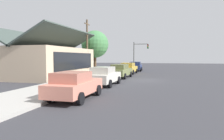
{
  "coord_description": "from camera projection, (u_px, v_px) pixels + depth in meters",
  "views": [
    {
      "loc": [
        -21.62,
        -2.43,
        2.43
      ],
      "look_at": [
        1.44,
        3.62,
        0.92
      ],
      "focal_mm": 33.54,
      "sensor_mm": 36.0,
      "label": 1
    }
  ],
  "objects": [
    {
      "name": "ground_plane",
      "position": [
        142.0,
        80.0,
        21.63
      ],
      "size": [
        120.0,
        120.0,
        0.0
      ],
      "primitive_type": "plane",
      "color": "#38383D"
    },
    {
      "name": "sidewalk_curb",
      "position": [
        91.0,
        78.0,
        23.05
      ],
      "size": [
        60.0,
        4.2,
        0.16
      ],
      "primitive_type": "cube",
      "color": "#B2AFA8",
      "rests_on": "ground"
    },
    {
      "name": "car_coral",
      "position": [
        74.0,
        85.0,
        11.94
      ],
      "size": [
        4.43,
        2.1,
        1.59
      ],
      "rotation": [
        0.0,
        0.0,
        -0.01
      ],
      "color": "#EA8C75",
      "rests_on": "ground"
    },
    {
      "name": "car_ivory",
      "position": [
        104.0,
        76.0,
        17.69
      ],
      "size": [
        4.49,
        2.07,
        1.59
      ],
      "rotation": [
        0.0,
        0.0,
        -0.03
      ],
      "color": "silver",
      "rests_on": "ground"
    },
    {
      "name": "car_olive",
      "position": [
        121.0,
        71.0,
        24.05
      ],
      "size": [
        4.77,
        2.12,
        1.59
      ],
      "rotation": [
        0.0,
        0.0,
        -0.06
      ],
      "color": "olive",
      "rests_on": "ground"
    },
    {
      "name": "car_mustard",
      "position": [
        128.0,
        68.0,
        29.95
      ],
      "size": [
        4.4,
        2.18,
        1.59
      ],
      "rotation": [
        0.0,
        0.0,
        -0.04
      ],
      "color": "gold",
      "rests_on": "ground"
    },
    {
      "name": "car_navy",
      "position": [
        136.0,
        66.0,
        35.8
      ],
      "size": [
        4.85,
        2.28,
        1.59
      ],
      "rotation": [
        0.0,
        0.0,
        0.05
      ],
      "color": "navy",
      "rests_on": "ground"
    },
    {
      "name": "storefront_building",
      "position": [
        47.0,
        61.0,
        25.85
      ],
      "size": [
        13.16,
        8.12,
        5.72
      ],
      "color": "#CCB293",
      "rests_on": "ground"
    },
    {
      "name": "shade_tree",
      "position": [
        95.0,
        44.0,
        33.61
      ],
      "size": [
        4.36,
        4.36,
        6.64
      ],
      "color": "brown",
      "rests_on": "ground"
    },
    {
      "name": "traffic_light_main",
      "position": [
        139.0,
        51.0,
        39.02
      ],
      "size": [
        0.37,
        2.79,
        5.2
      ],
      "color": "#383833",
      "rests_on": "ground"
    },
    {
      "name": "utility_pole_wooden",
      "position": [
        87.0,
        46.0,
        28.7
      ],
      "size": [
        1.8,
        0.24,
        7.5
      ],
      "color": "brown",
      "rests_on": "ground"
    },
    {
      "name": "fire_hydrant_red",
      "position": [
        112.0,
        72.0,
        26.24
      ],
      "size": [
        0.22,
        0.22,
        0.71
      ],
      "color": "red",
      "rests_on": "sidewalk_curb"
    }
  ]
}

